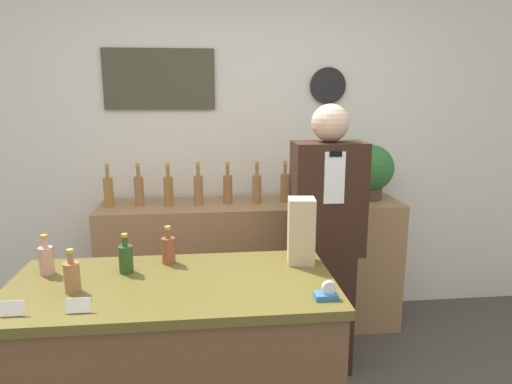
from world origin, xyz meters
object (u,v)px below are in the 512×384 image
object	(u,v)px
shopkeeper	(326,243)
potted_plant	(370,170)
paper_bag	(301,231)
tape_dispenser	(327,293)

from	to	relation	value
shopkeeper	potted_plant	xyz separation A→B (m)	(0.47, 0.60, 0.34)
potted_plant	paper_bag	distance (m)	1.34
paper_bag	tape_dispenser	distance (m)	0.42
shopkeeper	paper_bag	xyz separation A→B (m)	(-0.26, -0.52, 0.25)
potted_plant	paper_bag	bearing A→B (deg)	-123.44
shopkeeper	paper_bag	bearing A→B (deg)	-117.11
paper_bag	shopkeeper	bearing A→B (deg)	62.89
shopkeeper	potted_plant	bearing A→B (deg)	51.74
tape_dispenser	paper_bag	bearing A→B (deg)	93.48
paper_bag	tape_dispenser	bearing A→B (deg)	-86.52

